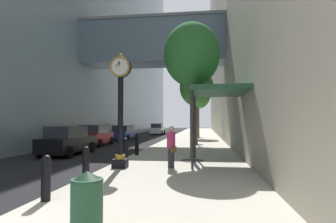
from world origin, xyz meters
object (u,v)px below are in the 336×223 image
object	(u,v)px
bollard_second	(86,163)
street_tree_near	(192,55)
street_clock	(120,104)
street_tree_mid_far	(198,95)
car_blue_trailing	(124,133)
pedestrian_walking	(171,146)
trash_bin	(87,202)
car_white_mid	(157,129)
street_tree_mid_near	(196,87)
bollard_fifth	(137,145)
car_black_far	(68,141)
bollard_fourth	(126,149)
bollard_nearest	(46,177)
car_red_near	(95,136)

from	to	relation	value
bollard_second	street_tree_near	world-z (taller)	street_tree_near
street_clock	street_tree_mid_far	xyz separation A→B (m)	(2.78, 20.22, 2.24)
car_blue_trailing	street_clock	bearing A→B (deg)	-73.90
pedestrian_walking	trash_bin	bearing A→B (deg)	-95.21
trash_bin	car_white_mid	size ratio (longest dim) A/B	0.24
street_clock	car_white_mid	bearing A→B (deg)	96.80
street_tree_mid_near	trash_bin	size ratio (longest dim) A/B	5.86
street_tree_near	car_white_mid	bearing A→B (deg)	102.90
bollard_fifth	car_black_far	size ratio (longest dim) A/B	0.25
bollard_fifth	car_white_mid	world-z (taller)	car_white_mid
street_clock	bollard_fourth	size ratio (longest dim) A/B	4.32
car_white_mid	car_black_far	world-z (taller)	car_black_far
bollard_fourth	pedestrian_walking	distance (m)	2.91
bollard_second	car_black_far	size ratio (longest dim) A/B	0.25
car_black_far	street_tree_mid_near	bearing A→B (deg)	40.68
bollard_nearest	street_tree_mid_far	world-z (taller)	street_tree_mid_far
bollard_fifth	bollard_nearest	bearing A→B (deg)	-90.00
street_tree_near	street_tree_mid_near	size ratio (longest dim) A/B	1.07
street_tree_near	car_black_far	world-z (taller)	street_tree_near
car_red_near	car_blue_trailing	size ratio (longest dim) A/B	0.92
bollard_nearest	car_white_mid	size ratio (longest dim) A/B	0.25
street_tree_mid_near	car_black_far	bearing A→B (deg)	-139.32
bollard_second	street_tree_mid_near	xyz separation A→B (m)	(3.12, 13.74, 4.03)
car_white_mid	bollard_second	bearing A→B (deg)	-84.29
bollard_second	car_black_far	xyz separation A→B (m)	(-4.39, 7.28, 0.13)
bollard_fourth	bollard_fifth	bearing A→B (deg)	90.00
street_tree_mid_far	car_red_near	world-z (taller)	street_tree_mid_far
bollard_second	bollard_fifth	distance (m)	6.60
bollard_nearest	trash_bin	xyz separation A→B (m)	(1.76, -1.72, -0.02)
street_tree_mid_near	trash_bin	xyz separation A→B (m)	(-1.35, -17.66, -4.05)
bollard_fifth	trash_bin	xyz separation A→B (m)	(1.76, -10.52, -0.02)
bollard_fifth	pedestrian_walking	xyz separation A→B (m)	(2.37, -3.86, 0.32)
car_white_mid	car_blue_trailing	xyz separation A→B (m)	(-1.71, -11.75, -0.04)
bollard_fifth	street_tree_mid_near	world-z (taller)	street_tree_mid_near
car_white_mid	street_tree_mid_near	bearing A→B (deg)	-71.34
bollard_fourth	street_tree_mid_far	distance (m)	19.04
street_tree_mid_near	car_white_mid	bearing A→B (deg)	108.66
car_black_far	pedestrian_walking	bearing A→B (deg)	-33.91
street_clock	bollard_fourth	world-z (taller)	street_clock
car_blue_trailing	bollard_fourth	bearing A→B (deg)	-73.20
bollard_nearest	car_blue_trailing	bearing A→B (deg)	102.16
street_tree_mid_near	street_tree_near	bearing A→B (deg)	-90.00
bollard_nearest	bollard_second	bearing A→B (deg)	90.00
bollard_nearest	street_tree_mid_near	xyz separation A→B (m)	(3.12, 15.94, 4.03)
bollard_nearest	street_tree_mid_far	size ratio (longest dim) A/B	0.17
bollard_nearest	car_white_mid	xyz separation A→B (m)	(-3.26, 34.83, 0.11)
bollard_nearest	car_red_near	xyz separation A→B (m)	(-5.17, 15.45, 0.13)
car_red_near	car_black_far	xyz separation A→B (m)	(0.78, -5.96, -0.00)
street_tree_near	car_red_near	distance (m)	12.62
street_tree_mid_near	car_blue_trailing	xyz separation A→B (m)	(-8.09, 7.14, -3.96)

